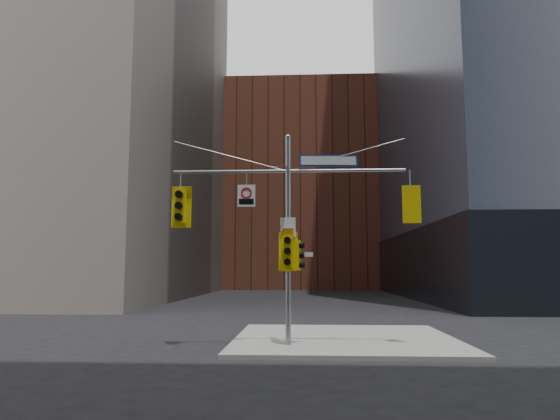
# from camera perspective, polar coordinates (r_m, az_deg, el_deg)

# --- Properties ---
(ground) EXTENTS (160.00, 160.00, 0.00)m
(ground) POSITION_cam_1_polar(r_m,az_deg,el_deg) (15.14, 0.69, -16.83)
(ground) COLOR black
(ground) RESTS_ON ground
(sidewalk_corner) EXTENTS (8.00, 8.00, 0.15)m
(sidewalk_corner) POSITION_cam_1_polar(r_m,az_deg,el_deg) (19.12, 7.37, -14.43)
(sidewalk_corner) COLOR gray
(sidewalk_corner) RESTS_ON ground
(brick_midrise) EXTENTS (26.00, 20.00, 28.00)m
(brick_midrise) POSITION_cam_1_polar(r_m,az_deg,el_deg) (73.77, 2.42, 2.11)
(brick_midrise) COLOR brown
(brick_midrise) RESTS_ON ground
(signal_assembly) EXTENTS (8.00, 0.80, 7.30)m
(signal_assembly) POSITION_cam_1_polar(r_m,az_deg,el_deg) (16.99, 0.93, -0.77)
(signal_assembly) COLOR gray
(signal_assembly) RESTS_ON ground
(traffic_light_west_arm) EXTENTS (0.69, 0.54, 1.45)m
(traffic_light_west_arm) POSITION_cam_1_polar(r_m,az_deg,el_deg) (17.57, -11.34, 0.42)
(traffic_light_west_arm) COLOR yellow
(traffic_light_west_arm) RESTS_ON ground
(traffic_light_east_arm) EXTENTS (0.61, 0.49, 1.27)m
(traffic_light_east_arm) POSITION_cam_1_polar(r_m,az_deg,el_deg) (17.39, 14.72, 0.58)
(traffic_light_east_arm) COLOR yellow
(traffic_light_east_arm) RESTS_ON ground
(traffic_light_pole_side) EXTENTS (0.43, 0.37, 1.00)m
(traffic_light_pole_side) POSITION_cam_1_polar(r_m,az_deg,el_deg) (16.89, 2.03, -5.20)
(traffic_light_pole_side) COLOR yellow
(traffic_light_pole_side) RESTS_ON ground
(traffic_light_pole_front) EXTENTS (0.63, 0.50, 1.32)m
(traffic_light_pole_front) POSITION_cam_1_polar(r_m,az_deg,el_deg) (16.64, 0.90, -4.74)
(traffic_light_pole_front) COLOR yellow
(traffic_light_pole_front) RESTS_ON ground
(street_sign_blade) EXTENTS (2.01, 0.18, 0.39)m
(street_sign_blade) POSITION_cam_1_polar(r_m,az_deg,el_deg) (17.31, 5.56, 5.63)
(street_sign_blade) COLOR navy
(street_sign_blade) RESTS_ON ground
(regulatory_sign_arm) EXTENTS (0.61, 0.07, 0.76)m
(regulatory_sign_arm) POSITION_cam_1_polar(r_m,az_deg,el_deg) (17.17, -3.86, 1.73)
(regulatory_sign_arm) COLOR silver
(regulatory_sign_arm) RESTS_ON ground
(regulatory_sign_pole) EXTENTS (0.51, 0.09, 0.67)m
(regulatory_sign_pole) POSITION_cam_1_polar(r_m,az_deg,el_deg) (16.83, 0.92, -2.05)
(regulatory_sign_pole) COLOR silver
(regulatory_sign_pole) RESTS_ON ground
(street_blade_ew) EXTENTS (0.78, 0.07, 0.16)m
(street_blade_ew) POSITION_cam_1_polar(r_m,az_deg,el_deg) (16.90, 2.47, -5.11)
(street_blade_ew) COLOR silver
(street_blade_ew) RESTS_ON ground
(street_blade_ns) EXTENTS (0.11, 0.82, 0.16)m
(street_blade_ns) POSITION_cam_1_polar(r_m,az_deg,el_deg) (17.35, 0.99, -6.65)
(street_blade_ns) COLOR #145926
(street_blade_ns) RESTS_ON ground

